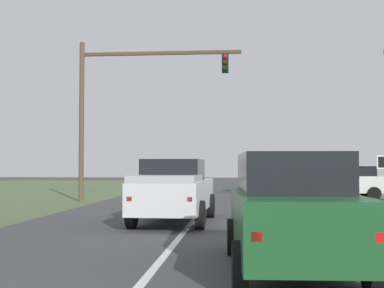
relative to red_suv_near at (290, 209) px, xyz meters
The scene contains 5 objects.
ground_plane 7.51m from the red_suv_near, 108.29° to the left, with size 120.00×120.00×0.00m, color #424244.
red_suv_near is the anchor object (origin of this frame).
pickup_truck_lead 7.68m from the red_suv_near, 111.90° to the left, with size 2.32×5.52×1.96m.
traffic_light 17.86m from the red_suv_near, 111.88° to the left, with size 7.94×0.40×7.82m.
crossing_suv_far 20.04m from the red_suv_near, 76.69° to the left, with size 4.70×2.16×1.73m.
Camera 1 is at (1.46, -4.25, 1.78)m, focal length 49.73 mm.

